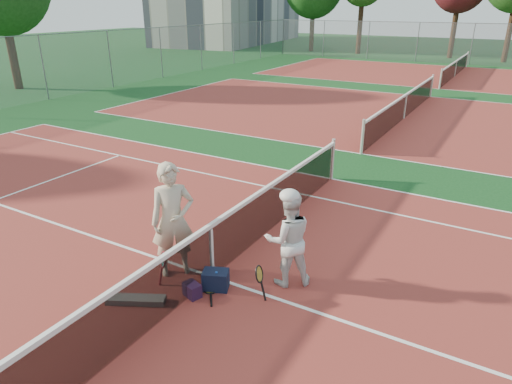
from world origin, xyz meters
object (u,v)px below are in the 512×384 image
at_px(sports_bag_navy, 216,280).
at_px(sports_bag_purple, 192,290).
at_px(net_main, 212,251).
at_px(player_a, 173,220).
at_px(racket_black_held, 259,283).
at_px(racket_spare, 210,289).
at_px(racket_red, 164,269).
at_px(water_bottle, 217,282).
at_px(player_b, 288,239).

bearing_deg(sports_bag_navy, sports_bag_purple, -119.05).
distance_m(net_main, sports_bag_purple, 0.73).
height_order(player_a, racket_black_held, player_a).
xyz_separation_m(racket_spare, sports_bag_purple, (-0.15, -0.29, 0.10)).
bearing_deg(player_a, sports_bag_navy, -52.08).
bearing_deg(racket_red, water_bottle, -35.59).
xyz_separation_m(net_main, racket_black_held, (1.00, -0.14, -0.21)).
height_order(racket_black_held, water_bottle, racket_black_held).
bearing_deg(sports_bag_navy, player_a, 175.39).
relative_size(player_b, sports_bag_purple, 5.64).
height_order(net_main, sports_bag_purple, net_main).
height_order(sports_bag_navy, sports_bag_purple, sports_bag_navy).
distance_m(player_a, racket_black_held, 1.79).
xyz_separation_m(player_a, racket_spare, (0.82, -0.15, -0.98)).
height_order(player_a, water_bottle, player_a).
xyz_separation_m(sports_bag_purple, water_bottle, (0.24, 0.34, 0.03)).
height_order(player_a, sports_bag_navy, player_a).
height_order(net_main, player_b, player_b).
bearing_deg(sports_bag_purple, player_b, 44.87).
distance_m(racket_black_held, sports_bag_navy, 0.78).
bearing_deg(sports_bag_purple, racket_spare, 62.92).
xyz_separation_m(player_a, racket_black_held, (1.64, 0.03, -0.70)).
height_order(player_a, racket_red, player_a).
distance_m(racket_spare, sports_bag_navy, 0.18).
relative_size(sports_bag_navy, water_bottle, 1.38).
bearing_deg(racket_black_held, racket_red, 7.28).
bearing_deg(racket_black_held, water_bottle, 2.25).
distance_m(net_main, sports_bag_navy, 0.49).
relative_size(sports_bag_navy, sports_bag_purple, 1.44).
bearing_deg(sports_bag_purple, racket_black_held, 25.96).
distance_m(racket_red, sports_bag_navy, 0.88).
xyz_separation_m(player_a, sports_bag_purple, (0.68, -0.44, -0.88)).
bearing_deg(water_bottle, player_b, 41.38).
bearing_deg(racket_black_held, net_main, -15.79).
xyz_separation_m(net_main, water_bottle, (0.28, -0.27, -0.36)).
bearing_deg(racket_spare, player_a, 42.14).
distance_m(racket_red, racket_spare, 0.84).
bearing_deg(player_a, racket_red, -127.02).
distance_m(racket_red, sports_bag_purple, 0.63).
bearing_deg(racket_black_held, player_a, -6.64).
bearing_deg(racket_spare, racket_red, 70.12).
distance_m(sports_bag_navy, sports_bag_purple, 0.42).
bearing_deg(net_main, racket_spare, -60.55).
xyz_separation_m(racket_spare, sports_bag_navy, (0.06, 0.08, 0.15)).
xyz_separation_m(racket_black_held, sports_bag_navy, (-0.76, -0.10, -0.13)).
height_order(net_main, racket_spare, net_main).
relative_size(player_a, player_b, 1.24).
relative_size(racket_red, sports_bag_navy, 1.44).
distance_m(racket_red, racket_black_held, 1.63).
distance_m(player_b, sports_bag_purple, 1.74).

